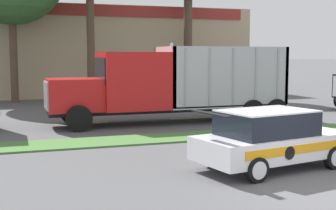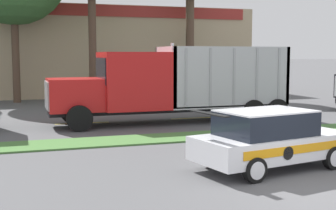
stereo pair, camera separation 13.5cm
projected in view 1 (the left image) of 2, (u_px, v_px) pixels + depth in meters
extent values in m
plane|color=#515154|center=(324.00, 193.00, 10.32)|extent=(600.00, 600.00, 0.00)
cube|color=#477538|center=(196.00, 136.00, 17.34)|extent=(120.00, 1.82, 0.06)
cube|color=yellow|center=(81.00, 123.00, 20.83)|extent=(2.40, 0.14, 0.01)
cube|color=yellow|center=(194.00, 118.00, 22.58)|extent=(2.40, 0.14, 0.01)
cube|color=yellow|center=(290.00, 113.00, 24.32)|extent=(2.40, 0.14, 0.01)
cube|color=black|center=(169.00, 109.00, 21.02)|extent=(10.68, 1.40, 0.18)
cube|color=red|center=(74.00, 95.00, 19.58)|extent=(2.25, 2.09, 1.35)
cube|color=#B7B7BC|center=(46.00, 95.00, 19.20)|extent=(0.06, 1.79, 1.15)
cube|color=red|center=(133.00, 80.00, 20.34)|extent=(2.81, 2.55, 2.46)
cube|color=black|center=(100.00, 71.00, 19.83)|extent=(0.04, 2.17, 1.11)
cylinder|color=silver|center=(172.00, 62.00, 19.95)|extent=(0.14, 0.14, 1.61)
cube|color=#B7B7BC|center=(220.00, 104.00, 21.82)|extent=(5.62, 2.55, 0.12)
cube|color=#B7B7BC|center=(165.00, 76.00, 20.80)|extent=(0.16, 2.55, 2.64)
cube|color=#B7B7BC|center=(272.00, 75.00, 22.56)|extent=(0.16, 2.55, 2.64)
cube|color=#B7B7BC|center=(232.00, 77.00, 20.55)|extent=(5.62, 0.16, 2.64)
cube|color=#B7B7BC|center=(210.00, 75.00, 22.80)|extent=(5.62, 0.16, 2.64)
cube|color=#A3A3A8|center=(186.00, 78.00, 19.73)|extent=(0.10, 0.04, 2.51)
cube|color=#A3A3A8|center=(210.00, 77.00, 20.10)|extent=(0.10, 0.04, 2.51)
cube|color=#A3A3A8|center=(233.00, 77.00, 20.46)|extent=(0.10, 0.04, 2.51)
cube|color=#A3A3A8|center=(256.00, 76.00, 20.82)|extent=(0.10, 0.04, 2.51)
cube|color=#A3A3A8|center=(278.00, 76.00, 21.19)|extent=(0.10, 0.04, 2.51)
cylinder|color=black|center=(79.00, 119.00, 18.49)|extent=(1.04, 0.30, 1.04)
cylinder|color=black|center=(71.00, 112.00, 20.85)|extent=(1.04, 0.30, 1.04)
cylinder|color=black|center=(276.00, 110.00, 21.38)|extent=(1.04, 0.30, 1.04)
cylinder|color=black|center=(249.00, 105.00, 23.74)|extent=(1.04, 0.30, 1.04)
cylinder|color=black|center=(252.00, 111.00, 20.98)|extent=(1.04, 0.30, 1.04)
cylinder|color=black|center=(227.00, 105.00, 23.35)|extent=(1.04, 0.30, 1.04)
cube|color=white|center=(273.00, 145.00, 12.51)|extent=(4.59, 2.64, 0.61)
cube|color=black|center=(267.00, 123.00, 12.32)|extent=(2.64, 2.05, 0.62)
cube|color=white|center=(267.00, 111.00, 12.28)|extent=(2.64, 2.05, 0.04)
cube|color=black|center=(211.00, 114.00, 11.38)|extent=(0.48, 1.48, 0.03)
cube|color=orange|center=(299.00, 149.00, 11.70)|extent=(3.39, 0.68, 0.22)
cylinder|color=black|center=(290.00, 153.00, 11.55)|extent=(0.33, 0.07, 0.34)
cylinder|color=black|center=(334.00, 157.00, 12.45)|extent=(0.65, 0.32, 0.62)
cylinder|color=black|center=(286.00, 146.00, 13.97)|extent=(0.65, 0.32, 0.62)
cylinder|color=silver|center=(284.00, 146.00, 14.06)|extent=(0.43, 0.10, 0.44)
cylinder|color=black|center=(257.00, 170.00, 11.12)|extent=(0.65, 0.32, 0.62)
cylinder|color=silver|center=(260.00, 171.00, 11.03)|extent=(0.43, 0.10, 0.44)
cylinder|color=black|center=(213.00, 156.00, 12.64)|extent=(0.65, 0.32, 0.62)
cylinder|color=silver|center=(211.00, 155.00, 12.73)|extent=(0.43, 0.10, 0.44)
cube|color=tan|center=(16.00, 52.00, 36.85)|extent=(34.92, 12.00, 6.59)
cube|color=maroon|center=(16.00, 8.00, 30.86)|extent=(33.17, 0.10, 0.80)
cylinder|color=brown|center=(14.00, 52.00, 29.59)|extent=(0.47, 0.47, 6.46)
cylinder|color=brown|center=(188.00, 43.00, 33.49)|extent=(0.60, 0.60, 7.82)
cylinder|color=brown|center=(91.00, 40.00, 29.58)|extent=(0.50, 0.50, 7.93)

